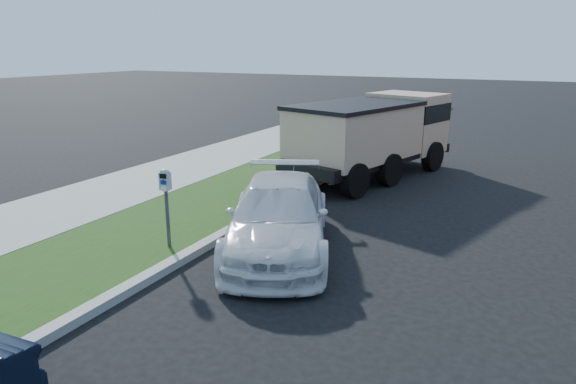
% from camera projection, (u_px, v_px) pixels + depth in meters
% --- Properties ---
extents(ground, '(120.00, 120.00, 0.00)m').
position_uv_depth(ground, '(331.00, 267.00, 9.42)').
color(ground, black).
rests_on(ground, ground).
extents(streetside, '(6.12, 50.00, 0.15)m').
position_uv_depth(streetside, '(164.00, 197.00, 13.53)').
color(streetside, gray).
rests_on(streetside, ground).
extents(parking_meter, '(0.24, 0.18, 1.54)m').
position_uv_depth(parking_meter, '(166.00, 191.00, 9.73)').
color(parking_meter, '#3F4247').
rests_on(parking_meter, ground).
extents(white_wagon, '(3.66, 5.09, 1.37)m').
position_uv_depth(white_wagon, '(279.00, 215.00, 10.19)').
color(white_wagon, silver).
rests_on(white_wagon, ground).
extents(dump_truck, '(3.90, 6.55, 2.42)m').
position_uv_depth(dump_truck, '(375.00, 132.00, 15.83)').
color(dump_truck, black).
rests_on(dump_truck, ground).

